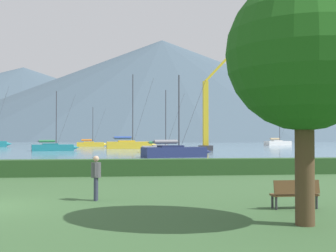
{
  "coord_description": "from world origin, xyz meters",
  "views": [
    {
      "loc": [
        4.4,
        -15.09,
        2.41
      ],
      "look_at": [
        11.22,
        43.96,
        3.69
      ],
      "focal_mm": 46.38,
      "sensor_mm": 36.0,
      "label": 1
    }
  ],
  "objects_px": {
    "person_standing_walker": "(96,174)",
    "park_tree": "(309,44)",
    "sailboat_slip_1": "(91,144)",
    "dock_crane": "(208,118)",
    "sailboat_slip_4": "(175,151)",
    "sailboat_slip_8": "(163,148)",
    "sailboat_slip_6": "(278,143)",
    "sailboat_slip_9": "(130,144)",
    "park_bench_near_path": "(295,193)",
    "sailboat_slip_2": "(53,147)"
  },
  "relations": [
    {
      "from": "sailboat_slip_4",
      "to": "sailboat_slip_8",
      "type": "xyz_separation_m",
      "value": [
        0.1,
        13.73,
        -0.11
      ]
    },
    {
      "from": "sailboat_slip_1",
      "to": "sailboat_slip_8",
      "type": "height_order",
      "value": "sailboat_slip_8"
    },
    {
      "from": "sailboat_slip_8",
      "to": "sailboat_slip_9",
      "type": "xyz_separation_m",
      "value": [
        -4.25,
        17.38,
        0.23
      ]
    },
    {
      "from": "sailboat_slip_4",
      "to": "dock_crane",
      "type": "distance_m",
      "value": 22.01
    },
    {
      "from": "sailboat_slip_6",
      "to": "person_standing_walker",
      "type": "relative_size",
      "value": 5.62
    },
    {
      "from": "sailboat_slip_9",
      "to": "person_standing_walker",
      "type": "xyz_separation_m",
      "value": [
        -2.91,
        -62.42,
        0.18
      ]
    },
    {
      "from": "sailboat_slip_8",
      "to": "sailboat_slip_1",
      "type": "bearing_deg",
      "value": 107.93
    },
    {
      "from": "sailboat_slip_8",
      "to": "sailboat_slip_2",
      "type": "bearing_deg",
      "value": 153.33
    },
    {
      "from": "sailboat_slip_8",
      "to": "sailboat_slip_4",
      "type": "bearing_deg",
      "value": -92.59
    },
    {
      "from": "park_bench_near_path",
      "to": "dock_crane",
      "type": "distance_m",
      "value": 54.77
    },
    {
      "from": "sailboat_slip_8",
      "to": "sailboat_slip_9",
      "type": "relative_size",
      "value": 0.66
    },
    {
      "from": "sailboat_slip_4",
      "to": "park_tree",
      "type": "distance_m",
      "value": 36.65
    },
    {
      "from": "park_bench_near_path",
      "to": "person_standing_walker",
      "type": "bearing_deg",
      "value": 157.15
    },
    {
      "from": "sailboat_slip_6",
      "to": "person_standing_walker",
      "type": "distance_m",
      "value": 92.29
    },
    {
      "from": "sailboat_slip_1",
      "to": "park_tree",
      "type": "bearing_deg",
      "value": -86.5
    },
    {
      "from": "dock_crane",
      "to": "sailboat_slip_9",
      "type": "bearing_deg",
      "value": 137.41
    },
    {
      "from": "sailboat_slip_1",
      "to": "dock_crane",
      "type": "height_order",
      "value": "dock_crane"
    },
    {
      "from": "sailboat_slip_1",
      "to": "person_standing_walker",
      "type": "distance_m",
      "value": 78.41
    },
    {
      "from": "sailboat_slip_2",
      "to": "sailboat_slip_8",
      "type": "relative_size",
      "value": 1.05
    },
    {
      "from": "sailboat_slip_6",
      "to": "park_bench_near_path",
      "type": "bearing_deg",
      "value": -126.73
    },
    {
      "from": "sailboat_slip_4",
      "to": "sailboat_slip_9",
      "type": "bearing_deg",
      "value": 83.58
    },
    {
      "from": "park_bench_near_path",
      "to": "park_tree",
      "type": "relative_size",
      "value": 0.21
    },
    {
      "from": "park_bench_near_path",
      "to": "dock_crane",
      "type": "height_order",
      "value": "dock_crane"
    },
    {
      "from": "sailboat_slip_2",
      "to": "sailboat_slip_8",
      "type": "bearing_deg",
      "value": -37.81
    },
    {
      "from": "sailboat_slip_8",
      "to": "person_standing_walker",
      "type": "xyz_separation_m",
      "value": [
        -7.16,
        -45.04,
        0.42
      ]
    },
    {
      "from": "sailboat_slip_2",
      "to": "park_bench_near_path",
      "type": "bearing_deg",
      "value": -87.37
    },
    {
      "from": "park_tree",
      "to": "person_standing_walker",
      "type": "bearing_deg",
      "value": 139.34
    },
    {
      "from": "sailboat_slip_4",
      "to": "sailboat_slip_6",
      "type": "distance_m",
      "value": 61.3
    },
    {
      "from": "sailboat_slip_4",
      "to": "sailboat_slip_8",
      "type": "height_order",
      "value": "sailboat_slip_4"
    },
    {
      "from": "sailboat_slip_4",
      "to": "park_tree",
      "type": "bearing_deg",
      "value": -105.81
    },
    {
      "from": "sailboat_slip_2",
      "to": "dock_crane",
      "type": "height_order",
      "value": "dock_crane"
    },
    {
      "from": "sailboat_slip_1",
      "to": "sailboat_slip_9",
      "type": "height_order",
      "value": "sailboat_slip_9"
    },
    {
      "from": "sailboat_slip_6",
      "to": "park_tree",
      "type": "distance_m",
      "value": 94.8
    },
    {
      "from": "sailboat_slip_2",
      "to": "sailboat_slip_9",
      "type": "xyz_separation_m",
      "value": [
        12.05,
        9.95,
        0.19
      ]
    },
    {
      "from": "sailboat_slip_2",
      "to": "sailboat_slip_1",
      "type": "bearing_deg",
      "value": 67.53
    },
    {
      "from": "sailboat_slip_2",
      "to": "sailboat_slip_9",
      "type": "relative_size",
      "value": 0.69
    },
    {
      "from": "sailboat_slip_1",
      "to": "person_standing_walker",
      "type": "xyz_separation_m",
      "value": [
        4.99,
        -78.25,
        0.42
      ]
    },
    {
      "from": "sailboat_slip_4",
      "to": "sailboat_slip_9",
      "type": "distance_m",
      "value": 31.39
    },
    {
      "from": "sailboat_slip_8",
      "to": "sailboat_slip_9",
      "type": "distance_m",
      "value": 17.9
    },
    {
      "from": "sailboat_slip_6",
      "to": "park_bench_near_path",
      "type": "xyz_separation_m",
      "value": [
        -32.31,
        -86.29,
        -0.09
      ]
    },
    {
      "from": "sailboat_slip_1",
      "to": "sailboat_slip_6",
      "type": "xyz_separation_m",
      "value": [
        43.87,
        5.45,
        0.07
      ]
    },
    {
      "from": "sailboat_slip_2",
      "to": "park_bench_near_path",
      "type": "relative_size",
      "value": 5.97
    },
    {
      "from": "sailboat_slip_1",
      "to": "sailboat_slip_2",
      "type": "distance_m",
      "value": 26.11
    },
    {
      "from": "sailboat_slip_6",
      "to": "sailboat_slip_9",
      "type": "distance_m",
      "value": 41.8
    },
    {
      "from": "person_standing_walker",
      "to": "park_tree",
      "type": "distance_m",
      "value": 8.72
    },
    {
      "from": "sailboat_slip_4",
      "to": "sailboat_slip_6",
      "type": "relative_size",
      "value": 0.98
    },
    {
      "from": "person_standing_walker",
      "to": "sailboat_slip_6",
      "type": "bearing_deg",
      "value": 69.88
    },
    {
      "from": "sailboat_slip_1",
      "to": "park_tree",
      "type": "distance_m",
      "value": 84.15
    },
    {
      "from": "park_tree",
      "to": "sailboat_slip_9",
      "type": "bearing_deg",
      "value": 92.55
    },
    {
      "from": "sailboat_slip_6",
      "to": "park_tree",
      "type": "relative_size",
      "value": 1.28
    }
  ]
}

